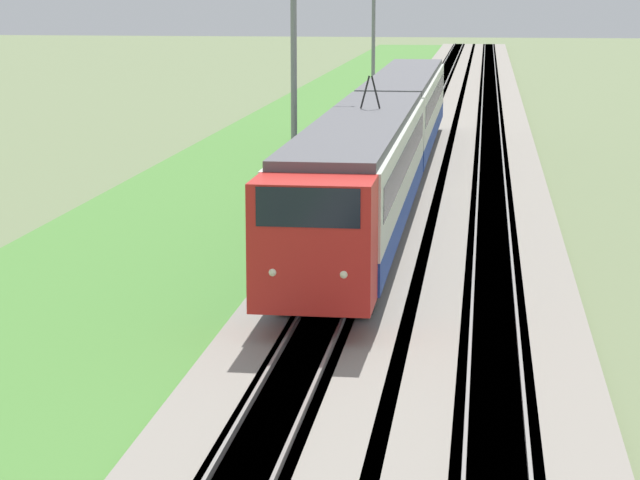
{
  "coord_description": "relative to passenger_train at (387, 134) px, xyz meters",
  "views": [
    {
      "loc": [
        -5.59,
        -3.72,
        8.08
      ],
      "look_at": [
        22.53,
        0.0,
        2.3
      ],
      "focal_mm": 70.0,
      "sensor_mm": 36.0,
      "label": 1
    }
  ],
  "objects": [
    {
      "name": "ballast_main",
      "position": [
        7.53,
        0.0,
        -2.32
      ],
      "size": [
        240.0,
        4.4,
        0.3
      ],
      "color": "gray",
      "rests_on": "ground"
    },
    {
      "name": "ballast_adjacent",
      "position": [
        7.53,
        -4.07,
        -2.32
      ],
      "size": [
        240.0,
        4.4,
        0.3
      ],
      "color": "gray",
      "rests_on": "ground"
    },
    {
      "name": "track_main",
      "position": [
        7.53,
        0.0,
        -2.31
      ],
      "size": [
        240.0,
        1.57,
        0.45
      ],
      "color": "#4C4238",
      "rests_on": "ground"
    },
    {
      "name": "track_adjacent",
      "position": [
        7.53,
        -4.07,
        -2.31
      ],
      "size": [
        240.0,
        1.57,
        0.45
      ],
      "color": "#4C4238",
      "rests_on": "ground"
    },
    {
      "name": "grass_verge",
      "position": [
        7.53,
        6.5,
        -2.41
      ],
      "size": [
        240.0,
        9.18,
        0.12
      ],
      "color": "#4C8438",
      "rests_on": "ground"
    },
    {
      "name": "passenger_train",
      "position": [
        0.0,
        0.0,
        0.0
      ],
      "size": [
        43.49,
        2.87,
        5.24
      ],
      "rotation": [
        0.0,
        0.0,
        3.14
      ],
      "color": "red",
      "rests_on": "ground"
    },
    {
      "name": "catenary_mast_mid",
      "position": [
        -4.23,
        2.96,
        2.38
      ],
      "size": [
        0.22,
        2.56,
        9.4
      ],
      "color": "slate",
      "rests_on": "ground"
    },
    {
      "name": "catenary_mast_far",
      "position": [
        27.28,
        2.95,
        2.1
      ],
      "size": [
        0.22,
        2.56,
        8.84
      ],
      "color": "slate",
      "rests_on": "ground"
    }
  ]
}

